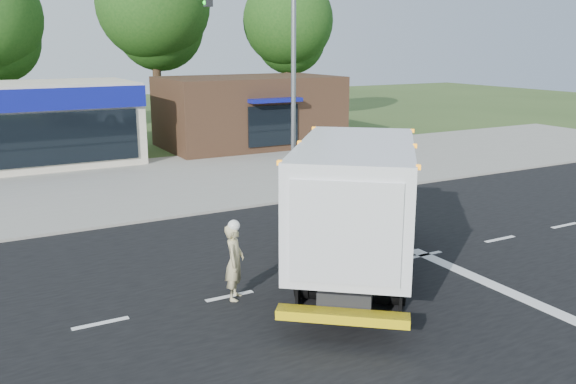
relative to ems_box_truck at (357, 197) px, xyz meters
name	(u,v)px	position (x,y,z in m)	size (l,w,h in m)	color
ground	(336,274)	(-0.44, 0.25, -2.08)	(120.00, 120.00, 0.00)	#385123
road_asphalt	(336,274)	(-0.44, 0.25, -2.08)	(60.00, 14.00, 0.02)	black
sidewalk	(216,202)	(-0.44, 8.45, -2.02)	(60.00, 2.40, 0.12)	gray
parking_apron	(167,175)	(-0.44, 14.25, -2.07)	(60.00, 9.00, 0.02)	gray
lane_markings	(410,281)	(0.91, -1.11, -2.06)	(55.20, 7.00, 0.01)	silver
ems_box_truck	(357,197)	(0.00, 0.00, 0.00)	(7.05, 7.91, 3.61)	black
emergency_worker	(235,261)	(-3.36, 0.08, -1.14)	(0.74, 0.79, 1.93)	tan
brown_storefront	(249,111)	(6.56, 20.23, -0.08)	(10.00, 6.70, 4.00)	#382316
traffic_signal_pole	(278,69)	(1.92, 7.85, 2.84)	(3.51, 0.25, 8.00)	gray
background_trees	(77,18)	(-1.28, 28.41, 5.30)	(36.77, 7.39, 12.10)	#332114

